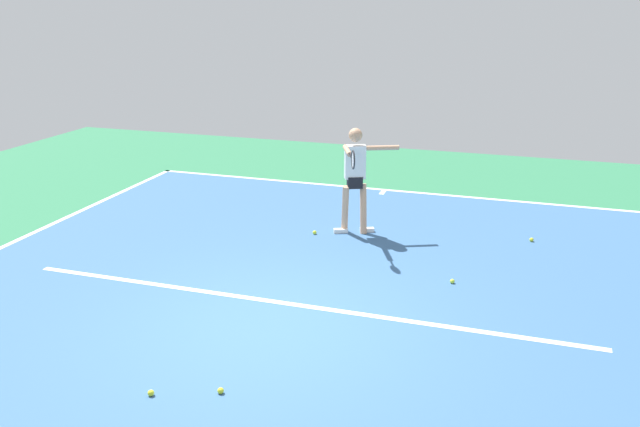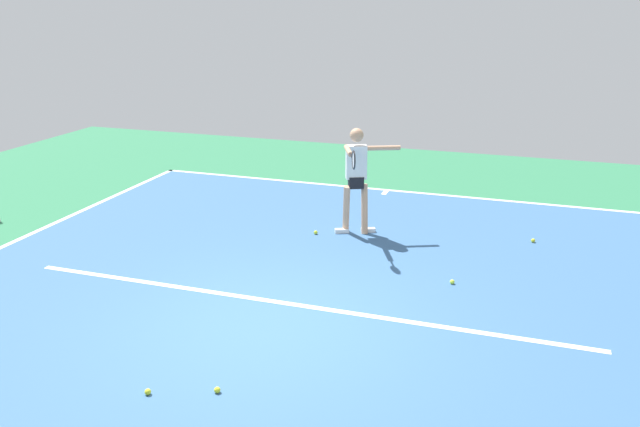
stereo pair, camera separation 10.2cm
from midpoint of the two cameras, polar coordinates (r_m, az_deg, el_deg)
ground_plane at (r=8.18m, az=-4.50°, el=-9.77°), size 20.75×20.75×0.00m
court_surface at (r=8.18m, az=-4.50°, el=-9.75°), size 10.42×12.74×0.00m
court_line_baseline_near at (r=13.82m, az=5.43°, el=2.07°), size 10.42×0.10×0.01m
court_line_service at (r=8.72m, az=-2.87°, el=-7.85°), size 7.81×0.10×0.01m
court_line_centre_mark at (r=13.63m, az=5.24°, el=1.84°), size 0.10×0.30×0.01m
tennis_player at (r=10.94m, az=2.84°, el=3.51°), size 1.02×1.37×1.82m
tennis_ball_by_sideline at (r=11.17m, az=-0.74°, el=-1.65°), size 0.07×0.07×0.07m
tennis_ball_near_service_line at (r=6.99m, az=-9.05°, el=-14.94°), size 0.07×0.07×0.07m
tennis_ball_by_baseline at (r=11.37m, az=17.64°, el=-2.18°), size 0.07×0.07×0.07m
tennis_ball_near_player at (r=7.10m, az=-14.88°, el=-14.82°), size 0.07×0.07×0.07m
tennis_ball_far_corner at (r=9.47m, az=11.10°, el=-5.79°), size 0.07×0.07×0.07m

